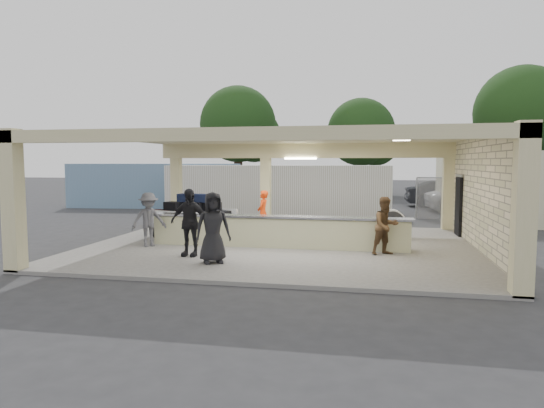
% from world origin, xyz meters
% --- Properties ---
extents(ground, '(120.00, 120.00, 0.00)m').
position_xyz_m(ground, '(0.00, 0.00, 0.00)').
color(ground, '#29292B').
rests_on(ground, ground).
extents(pavilion, '(12.01, 10.00, 3.55)m').
position_xyz_m(pavilion, '(0.21, 0.66, 1.35)').
color(pavilion, '#625F5B').
rests_on(pavilion, ground).
extents(baggage_counter, '(8.20, 0.58, 0.98)m').
position_xyz_m(baggage_counter, '(0.00, -0.50, 0.59)').
color(baggage_counter, beige).
rests_on(baggage_counter, pavilion).
extents(luggage_cart, '(2.95, 2.20, 1.54)m').
position_xyz_m(luggage_cart, '(-3.24, 0.68, 0.94)').
color(luggage_cart, silver).
rests_on(luggage_cart, pavilion).
extents(drum_fan, '(0.93, 0.51, 1.01)m').
position_xyz_m(drum_fan, '(3.57, 1.96, 0.64)').
color(drum_fan, silver).
rests_on(drum_fan, pavilion).
extents(baggage_handler, '(0.37, 0.62, 1.62)m').
position_xyz_m(baggage_handler, '(-0.96, 1.74, 0.91)').
color(baggage_handler, red).
rests_on(baggage_handler, pavilion).
extents(passenger_a, '(0.87, 0.74, 1.66)m').
position_xyz_m(passenger_a, '(3.26, -1.11, 0.93)').
color(passenger_a, brown).
rests_on(passenger_a, pavilion).
extents(passenger_b, '(1.14, 0.48, 1.91)m').
position_xyz_m(passenger_b, '(-2.16, -2.39, 1.05)').
color(passenger_b, black).
rests_on(passenger_b, pavilion).
extents(passenger_c, '(1.07, 1.01, 1.69)m').
position_xyz_m(passenger_c, '(-3.98, -1.17, 0.94)').
color(passenger_c, '#4C4C51').
rests_on(passenger_c, pavilion).
extents(passenger_d, '(0.98, 0.76, 1.87)m').
position_xyz_m(passenger_d, '(-1.22, -3.15, 1.03)').
color(passenger_d, black).
rests_on(passenger_d, pavilion).
extents(car_white_a, '(5.26, 2.81, 1.45)m').
position_xyz_m(car_white_a, '(8.45, 12.83, 0.73)').
color(car_white_a, white).
rests_on(car_white_a, ground).
extents(car_white_b, '(5.27, 3.22, 1.56)m').
position_xyz_m(car_white_b, '(10.22, 14.28, 0.78)').
color(car_white_b, white).
rests_on(car_white_b, ground).
extents(car_dark, '(4.88, 1.99, 1.60)m').
position_xyz_m(car_dark, '(7.42, 15.93, 0.80)').
color(car_dark, black).
rests_on(car_dark, ground).
extents(container_white, '(11.85, 2.57, 2.56)m').
position_xyz_m(container_white, '(-2.04, 10.21, 1.28)').
color(container_white, silver).
rests_on(container_white, ground).
extents(container_blue, '(10.30, 3.35, 2.63)m').
position_xyz_m(container_blue, '(-10.00, 12.22, 1.32)').
color(container_blue, '#6684A3').
rests_on(container_blue, ground).
extents(tree_left, '(6.60, 6.30, 9.00)m').
position_xyz_m(tree_left, '(-7.68, 24.16, 5.59)').
color(tree_left, '#382619').
rests_on(tree_left, ground).
extents(tree_mid, '(6.00, 5.60, 8.00)m').
position_xyz_m(tree_mid, '(2.32, 26.16, 4.96)').
color(tree_mid, '#382619').
rests_on(tree_mid, ground).
extents(tree_right, '(7.20, 7.00, 10.00)m').
position_xyz_m(tree_right, '(14.32, 25.16, 6.21)').
color(tree_right, '#382619').
rests_on(tree_right, ground).
extents(adjacent_building, '(6.00, 8.00, 3.20)m').
position_xyz_m(adjacent_building, '(9.50, 10.00, 1.60)').
color(adjacent_building, beige).
rests_on(adjacent_building, ground).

